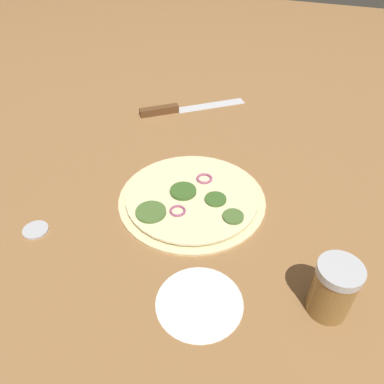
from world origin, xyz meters
name	(u,v)px	position (x,y,z in m)	size (l,w,h in m)	color
ground_plane	(192,200)	(0.00, 0.00, 0.00)	(3.00, 3.00, 0.00)	olive
pizza	(192,197)	(0.00, 0.00, 0.01)	(0.27, 0.27, 0.02)	beige
knife	(174,109)	(0.30, 0.16, 0.01)	(0.19, 0.23, 0.02)	silver
spice_jar	(333,289)	(-0.15, -0.25, 0.04)	(0.06, 0.06, 0.09)	olive
loose_cap	(35,229)	(-0.16, 0.22, 0.00)	(0.04, 0.04, 0.01)	#B2B2B7
flour_patch	(199,303)	(-0.20, -0.08, 0.00)	(0.12, 0.12, 0.00)	white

